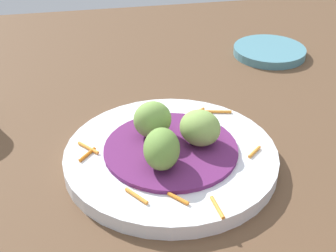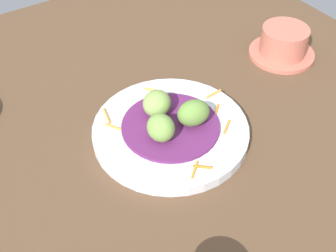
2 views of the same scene
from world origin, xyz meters
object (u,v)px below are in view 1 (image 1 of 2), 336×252
Objects in this scene: guac_scoop_center at (200,128)px; guac_scoop_right at (150,120)px; main_plate at (171,157)px; guac_scoop_left at (163,149)px; side_plate_small at (269,51)px.

guac_scoop_right reaches higher than guac_scoop_center.
main_plate is at bearing 124.70° from guac_scoop_right.
guac_scoop_left is 40.31cm from side_plate_small.
guac_scoop_left is at bearing 94.70° from guac_scoop_right.
guac_scoop_center is 0.39× the size of side_plate_small.
guac_scoop_center is at bearing 154.70° from guac_scoop_right.
guac_scoop_right is 36.08cm from side_plate_small.
guac_scoop_left reaches higher than guac_scoop_center.
guac_scoop_left is 6.19cm from guac_scoop_right.
main_plate is 5.10× the size of guac_scoop_center.
guac_scoop_right is (0.51, -6.17, 0.05)cm from guac_scoop_left.
side_plate_small is (-23.52, -28.11, -0.20)cm from main_plate.
main_plate is 2.01× the size of side_plate_small.
side_plate_small is (-25.05, -31.34, -3.86)cm from guac_scoop_left.
guac_scoop_left is (1.53, 3.23, 3.66)cm from main_plate.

